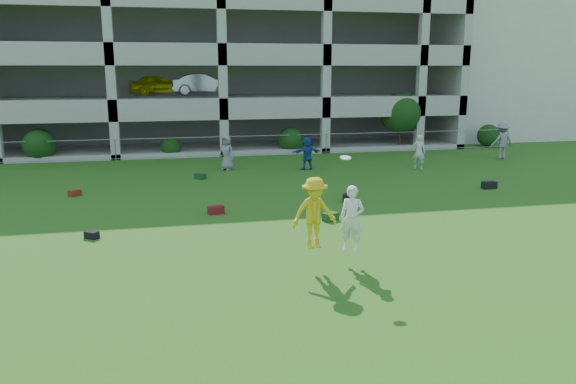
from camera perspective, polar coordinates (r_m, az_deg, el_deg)
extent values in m
plane|color=#235114|center=(14.11, 1.57, -8.21)|extent=(100.00, 100.00, 0.00)
cube|color=beige|center=(48.47, 20.98, 11.75)|extent=(16.00, 14.00, 10.00)
imported|color=gray|center=(28.03, -6.26, 3.98)|extent=(0.99, 0.95, 1.71)
imported|color=#1E478E|center=(27.97, 1.96, 3.95)|extent=(1.56, 0.65, 1.64)
imported|color=silver|center=(28.89, 13.16, 4.00)|extent=(0.75, 0.70, 1.73)
imported|color=gray|center=(33.40, 20.91, 4.87)|extent=(1.32, 0.77, 2.02)
cube|color=#5A0F13|center=(19.74, -7.33, -1.81)|extent=(0.59, 0.39, 0.28)
cube|color=black|center=(17.79, -19.31, -4.13)|extent=(0.47, 0.44, 0.22)
cube|color=#133515|center=(18.81, 4.34, -2.50)|extent=(0.61, 0.57, 0.26)
cube|color=black|center=(21.40, 6.08, -0.62)|extent=(0.46, 0.46, 0.30)
cube|color=black|center=(25.11, 19.76, 0.67)|extent=(0.61, 0.33, 0.30)
cube|color=#56120E|center=(23.83, -20.85, -0.10)|extent=(0.52, 0.51, 0.24)
cube|color=#14371B|center=(26.02, -8.90, 1.60)|extent=(0.56, 0.57, 0.25)
imported|color=gold|center=(13.97, 2.70, -2.14)|extent=(1.24, 0.81, 1.80)
imported|color=silver|center=(14.39, 6.50, -2.73)|extent=(0.74, 0.66, 1.70)
cylinder|color=white|center=(13.82, 5.86, 3.48)|extent=(0.27, 0.27, 0.08)
cube|color=#9E998C|center=(45.68, -8.42, 13.68)|extent=(30.00, 0.50, 12.00)
cube|color=#9E998C|center=(42.75, 12.99, 13.59)|extent=(0.50, 14.00, 12.00)
cube|color=#9E998C|center=(39.24, -7.47, 5.35)|extent=(30.00, 14.00, 0.30)
cube|color=#9E998C|center=(38.98, -7.59, 9.73)|extent=(30.00, 14.00, 0.30)
cube|color=#9E998C|center=(38.96, -7.73, 14.14)|extent=(30.00, 14.00, 0.30)
cube|color=#9E998C|center=(39.16, -7.86, 18.53)|extent=(30.00, 14.00, 0.30)
cube|color=#9E998C|center=(32.21, -6.55, 8.11)|extent=(30.00, 0.30, 0.90)
cube|color=#9E998C|center=(32.12, -6.69, 13.45)|extent=(30.00, 0.30, 0.90)
cube|color=#9E998C|center=(32.31, -6.83, 18.78)|extent=(30.00, 0.30, 0.90)
cube|color=#9E998C|center=(32.20, -17.73, 13.76)|extent=(0.50, 0.50, 12.00)
cube|color=#9E998C|center=(32.23, -6.73, 14.25)|extent=(0.50, 0.50, 12.00)
cube|color=#9E998C|center=(33.35, 3.91, 14.24)|extent=(0.50, 0.50, 12.00)
cube|color=#9E998C|center=(35.47, 13.55, 13.83)|extent=(0.50, 0.50, 12.00)
cube|color=#605E59|center=(40.94, -7.95, 13.84)|extent=(29.00, 9.00, 11.60)
imported|color=#DADC0B|center=(36.83, -12.89, 10.63)|extent=(4.07, 2.13, 1.32)
imported|color=silver|center=(36.90, -8.74, 10.80)|extent=(4.15, 1.89, 1.32)
cylinder|color=gray|center=(32.24, -17.13, 4.15)|extent=(0.06, 0.06, 1.20)
cylinder|color=gray|center=(32.27, -6.44, 4.64)|extent=(0.06, 0.06, 1.20)
cylinder|color=gray|center=(33.39, 3.89, 4.95)|extent=(0.06, 0.06, 1.20)
cylinder|color=gray|center=(35.51, 13.28, 5.10)|extent=(0.06, 0.06, 1.20)
cylinder|color=gray|center=(38.45, 21.43, 5.12)|extent=(0.06, 0.06, 1.20)
cylinder|color=gray|center=(32.20, -6.46, 5.61)|extent=(36.00, 0.04, 0.04)
cylinder|color=gray|center=(32.34, -6.42, 3.73)|extent=(36.00, 0.04, 0.04)
sphere|color=#163D11|center=(33.38, -23.95, 4.39)|extent=(1.76, 1.76, 1.76)
sphere|color=#163D11|center=(32.72, -11.79, 4.47)|extent=(1.10, 1.10, 1.10)
sphere|color=#163D11|center=(33.46, 0.30, 5.29)|extent=(1.54, 1.54, 1.54)
cylinder|color=#382314|center=(35.77, 11.31, 5.86)|extent=(0.16, 0.16, 1.96)
sphere|color=#163D11|center=(35.65, 11.40, 7.87)|extent=(2.52, 2.52, 2.52)
sphere|color=#163D11|center=(38.40, 19.70, 5.42)|extent=(1.43, 1.43, 1.43)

